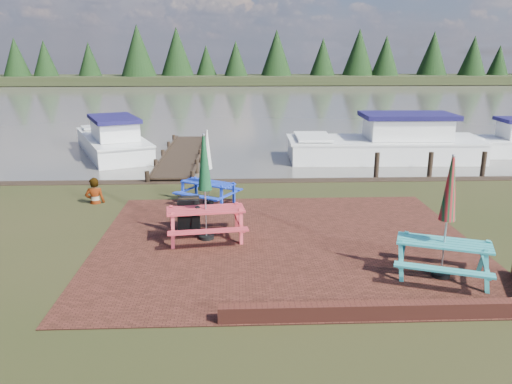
{
  "coord_description": "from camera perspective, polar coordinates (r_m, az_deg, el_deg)",
  "views": [
    {
      "loc": [
        -1.16,
        -10.19,
        4.43
      ],
      "look_at": [
        -0.66,
        2.01,
        1.0
      ],
      "focal_mm": 35.0,
      "sensor_mm": 36.0,
      "label": 1
    }
  ],
  "objects": [
    {
      "name": "brick_wall",
      "position": [
        9.47,
        18.83,
        -12.1
      ],
      "size": [
        6.21,
        1.79,
        0.3
      ],
      "color": "#4C1E16",
      "rests_on": "ground"
    },
    {
      "name": "person",
      "position": [
        15.72,
        -18.11,
        1.52
      ],
      "size": [
        0.62,
        0.45,
        1.58
      ],
      "primitive_type": "imported",
      "rotation": [
        0.0,
        0.0,
        3.28
      ],
      "color": "gray",
      "rests_on": "ground"
    },
    {
      "name": "picnic_table_red",
      "position": [
        12.06,
        -5.79,
        -1.38
      ],
      "size": [
        2.06,
        1.88,
        2.58
      ],
      "rotation": [
        0.0,
        0.0,
        0.13
      ],
      "color": "#B12D36",
      "rests_on": "ground"
    },
    {
      "name": "paving",
      "position": [
        12.08,
        3.36,
        -5.79
      ],
      "size": [
        9.0,
        7.5,
        0.02
      ],
      "primitive_type": "cube",
      "color": "#361911",
      "rests_on": "ground"
    },
    {
      "name": "picnic_table_blue",
      "position": [
        14.96,
        -5.53,
        1.5
      ],
      "size": [
        2.11,
        2.05,
        2.23
      ],
      "rotation": [
        0.0,
        0.0,
        -0.55
      ],
      "color": "#1834B4",
      "rests_on": "ground"
    },
    {
      "name": "water",
      "position": [
        47.41,
        -0.94,
        10.33
      ],
      "size": [
        120.0,
        60.0,
        0.02
      ],
      "primitive_type": "cube",
      "color": "#4B4740",
      "rests_on": "ground"
    },
    {
      "name": "chalkboard",
      "position": [
        12.82,
        -7.69,
        -2.53
      ],
      "size": [
        0.57,
        0.59,
        0.88
      ],
      "rotation": [
        0.0,
        0.0,
        0.15
      ],
      "color": "black",
      "rests_on": "ground"
    },
    {
      "name": "boat_near",
      "position": [
        22.8,
        14.81,
        5.18
      ],
      "size": [
        8.45,
        3.13,
        2.26
      ],
      "rotation": [
        0.0,
        0.0,
        1.54
      ],
      "color": "silver",
      "rests_on": "ground"
    },
    {
      "name": "far_treeline",
      "position": [
        76.2,
        -1.52,
        14.82
      ],
      "size": [
        120.0,
        10.0,
        8.1
      ],
      "color": "black",
      "rests_on": "ground"
    },
    {
      "name": "jetty",
      "position": [
        22.02,
        -8.41,
        4.22
      ],
      "size": [
        1.76,
        9.08,
        1.0
      ],
      "color": "black",
      "rests_on": "ground"
    },
    {
      "name": "picnic_table_teal",
      "position": [
        10.68,
        20.78,
        -4.78
      ],
      "size": [
        2.27,
        2.16,
        2.52
      ],
      "rotation": [
        0.0,
        0.0,
        -0.37
      ],
      "color": "teal",
      "rests_on": "ground"
    },
    {
      "name": "boat_jetty",
      "position": [
        24.26,
        -16.04,
        5.53
      ],
      "size": [
        4.93,
        7.33,
        2.01
      ],
      "rotation": [
        0.0,
        0.0,
        0.41
      ],
      "color": "silver",
      "rests_on": "ground"
    },
    {
      "name": "ground",
      "position": [
        11.17,
        3.86,
        -7.72
      ],
      "size": [
        120.0,
        120.0,
        0.0
      ],
      "primitive_type": "plane",
      "color": "black",
      "rests_on": "ground"
    }
  ]
}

